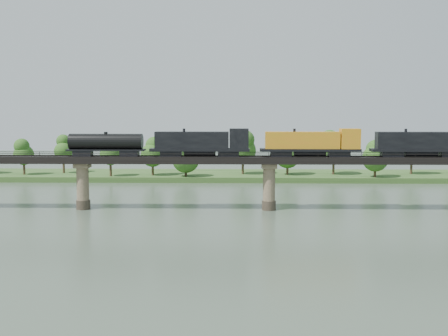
{
  "coord_description": "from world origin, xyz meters",
  "views": [
    {
      "loc": [
        -6.9,
        -88.68,
        21.54
      ],
      "look_at": [
        -9.61,
        30.0,
        9.0
      ],
      "focal_mm": 45.0,
      "sensor_mm": 36.0,
      "label": 1
    }
  ],
  "objects": [
    {
      "name": "ground",
      "position": [
        0.0,
        0.0,
        0.0
      ],
      "size": [
        400.0,
        400.0,
        0.0
      ],
      "primitive_type": "plane",
      "color": "#3B4B3B",
      "rests_on": "ground"
    },
    {
      "name": "far_bank",
      "position": [
        0.0,
        85.0,
        0.8
      ],
      "size": [
        300.0,
        24.0,
        1.6
      ],
      "primitive_type": "cube",
      "color": "#305321",
      "rests_on": "ground"
    },
    {
      "name": "bridge",
      "position": [
        0.0,
        30.0,
        5.46
      ],
      "size": [
        236.0,
        30.0,
        11.5
      ],
      "color": "#473A2D",
      "rests_on": "ground"
    },
    {
      "name": "bridge_superstructure",
      "position": [
        0.0,
        30.0,
        11.79
      ],
      "size": [
        220.0,
        4.9,
        0.75
      ],
      "color": "black",
      "rests_on": "bridge"
    },
    {
      "name": "far_treeline",
      "position": [
        -8.21,
        80.52,
        8.83
      ],
      "size": [
        289.06,
        17.54,
        13.6
      ],
      "color": "#382619",
      "rests_on": "far_bank"
    },
    {
      "name": "freight_train",
      "position": [
        0.99,
        30.0,
        14.31
      ],
      "size": [
        85.61,
        3.34,
        5.89
      ],
      "color": "black",
      "rests_on": "bridge"
    }
  ]
}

